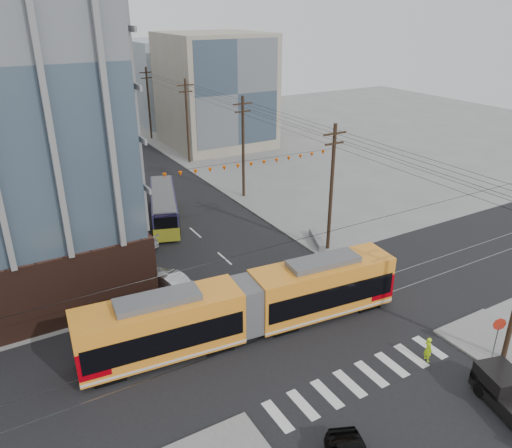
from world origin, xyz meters
The scene contains 12 objects.
ground centered at (0.00, 0.00, 0.00)m, with size 160.00×160.00×0.00m, color slate.
bg_bldg_ne_near centered at (16.00, 48.00, 8.00)m, with size 14.00×14.00×16.00m, color gray.
bg_bldg_ne_far centered at (18.00, 68.00, 7.00)m, with size 16.00×16.00×14.00m, color #8C99A5.
utility_pole_far centered at (8.50, 56.00, 5.50)m, with size 0.30×0.30×11.00m, color black.
streetcar centered at (-3.47, 4.04, 2.02)m, with size 20.92×2.94×4.03m, color orange, non-canonical shape.
city_bus centered at (-1.45, 24.05, 1.53)m, with size 2.35×10.83×3.07m, color #252149, non-canonical shape.
parked_car_silver centered at (-5.89, 11.73, 0.73)m, with size 1.55×4.43×1.46m, color #A6A7AA.
parked_car_white centered at (-5.75, 20.30, 0.72)m, with size 2.02×4.97×1.44m, color #B7B7B7.
parked_car_grey centered at (-4.91, 25.59, 0.63)m, with size 2.10×4.56×1.27m, color #585858.
pedestrian centered at (4.48, -3.74, 0.80)m, with size 0.58×0.38×1.60m, color #C1FF16.
stop_sign centered at (7.97, -5.63, 1.35)m, with size 0.82×0.82×2.70m, color red, non-canonical shape.
jersey_barrier centered at (8.30, 12.29, 0.38)m, with size 0.85×3.76×0.75m, color slate.
Camera 1 is at (-16.44, -19.31, 19.46)m, focal length 35.00 mm.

